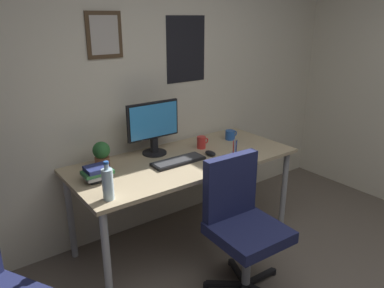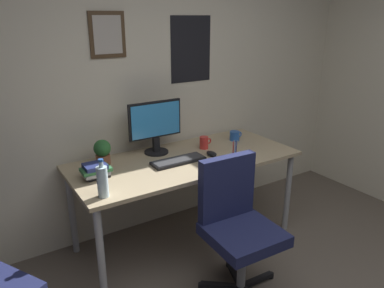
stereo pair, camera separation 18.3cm
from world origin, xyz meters
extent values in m
cube|color=beige|center=(0.00, 2.15, 1.30)|extent=(4.40, 0.08, 2.60)
cube|color=#4C3823|center=(-0.41, 2.11, 1.70)|extent=(0.28, 0.02, 0.34)
cube|color=beige|center=(-0.41, 2.09, 1.70)|extent=(0.22, 0.00, 0.28)
cube|color=black|center=(0.34, 2.11, 1.56)|extent=(0.40, 0.01, 0.56)
cube|color=tan|center=(0.01, 1.67, 0.74)|extent=(1.82, 0.79, 0.03)
cylinder|color=#9EA0A5|center=(-0.84, 1.34, 0.36)|extent=(0.05, 0.05, 0.72)
cylinder|color=#9EA0A5|center=(0.86, 1.34, 0.36)|extent=(0.05, 0.05, 0.72)
cylinder|color=#9EA0A5|center=(-0.84, 2.01, 0.36)|extent=(0.05, 0.05, 0.72)
cylinder|color=#9EA0A5|center=(0.86, 2.01, 0.36)|extent=(0.05, 0.05, 0.72)
cube|color=#1E234C|center=(-0.01, 0.92, 0.46)|extent=(0.48, 0.48, 0.08)
cube|color=#1E234C|center=(0.00, 1.12, 0.72)|extent=(0.42, 0.09, 0.45)
cylinder|color=#9EA0A5|center=(-0.01, 0.92, 0.21)|extent=(0.06, 0.06, 0.42)
cube|color=black|center=(0.13, 0.91, 0.04)|extent=(0.28, 0.05, 0.03)
cylinder|color=black|center=(0.27, 0.91, 0.02)|extent=(0.04, 0.04, 0.04)
cube|color=black|center=(0.04, 1.05, 0.04)|extent=(0.14, 0.28, 0.03)
cylinder|color=black|center=(0.09, 1.18, 0.02)|extent=(0.04, 0.04, 0.04)
cube|color=black|center=(-0.12, 1.01, 0.04)|extent=(0.24, 0.21, 0.03)
cylinder|color=black|center=(-0.22, 1.09, 0.02)|extent=(0.04, 0.04, 0.04)
cylinder|color=black|center=(-0.13, 1.91, 0.76)|extent=(0.20, 0.20, 0.01)
cube|color=black|center=(-0.13, 1.91, 0.83)|extent=(0.05, 0.04, 0.12)
cube|color=black|center=(-0.13, 1.92, 1.04)|extent=(0.46, 0.02, 0.30)
cube|color=#338CD8|center=(-0.13, 1.90, 1.04)|extent=(0.43, 0.00, 0.27)
cube|color=black|center=(-0.08, 1.63, 0.76)|extent=(0.43, 0.15, 0.02)
cube|color=#38383A|center=(-0.08, 1.63, 0.78)|extent=(0.41, 0.13, 0.00)
ellipsoid|color=black|center=(0.22, 1.61, 0.77)|extent=(0.06, 0.11, 0.04)
cylinder|color=silver|center=(-0.77, 1.39, 0.85)|extent=(0.07, 0.07, 0.20)
cylinder|color=silver|center=(-0.77, 1.39, 0.97)|extent=(0.03, 0.03, 0.04)
cylinder|color=#2659B2|center=(-0.77, 1.39, 1.00)|extent=(0.03, 0.03, 0.01)
cylinder|color=red|center=(0.26, 1.78, 0.81)|extent=(0.08, 0.08, 0.10)
torus|color=red|center=(0.31, 1.78, 0.81)|extent=(0.05, 0.01, 0.05)
cylinder|color=#2659B2|center=(0.62, 1.81, 0.80)|extent=(0.09, 0.09, 0.09)
torus|color=#2659B2|center=(0.68, 1.81, 0.80)|extent=(0.05, 0.01, 0.05)
cylinder|color=brown|center=(-0.59, 1.91, 0.79)|extent=(0.11, 0.11, 0.07)
sphere|color=#2D6B33|center=(-0.59, 1.91, 0.88)|extent=(0.13, 0.13, 0.13)
ellipsoid|color=#287A38|center=(-0.62, 1.94, 0.88)|extent=(0.07, 0.08, 0.02)
ellipsoid|color=#287A38|center=(-0.56, 1.93, 0.89)|extent=(0.07, 0.08, 0.02)
ellipsoid|color=#287A38|center=(-0.61, 1.88, 0.91)|extent=(0.08, 0.07, 0.02)
cylinder|color=#9EA0A5|center=(0.25, 1.35, 0.80)|extent=(0.07, 0.07, 0.09)
cylinder|color=#263FBF|center=(0.25, 1.34, 0.88)|extent=(0.01, 0.01, 0.13)
cylinder|color=red|center=(0.24, 1.36, 0.88)|extent=(0.01, 0.01, 0.13)
cylinder|color=black|center=(0.25, 1.34, 0.88)|extent=(0.01, 0.01, 0.13)
cylinder|color=#9EA0A5|center=(0.26, 1.35, 0.88)|extent=(0.01, 0.03, 0.14)
cylinder|color=#9EA0A5|center=(0.24, 1.35, 0.88)|extent=(0.01, 0.02, 0.14)
cube|color=black|center=(-0.71, 1.70, 0.77)|extent=(0.16, 0.12, 0.03)
cube|color=gray|center=(-0.72, 1.68, 0.79)|extent=(0.18, 0.13, 0.02)
cube|color=#33723F|center=(-0.72, 1.68, 0.82)|extent=(0.20, 0.13, 0.02)
cube|color=navy|center=(-0.72, 1.68, 0.84)|extent=(0.15, 0.14, 0.03)
camera|label=1|loc=(-1.58, -0.57, 1.83)|focal=34.48mm
camera|label=2|loc=(-1.43, -0.67, 1.83)|focal=34.48mm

